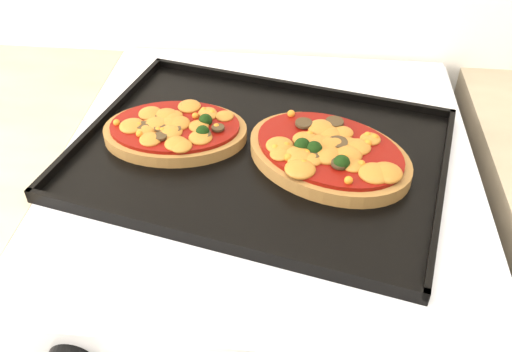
% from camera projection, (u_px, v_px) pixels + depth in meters
% --- Properties ---
extents(stove, '(0.60, 0.60, 0.91)m').
position_uv_depth(stove, '(264.00, 336.00, 1.11)').
color(stove, silver).
rests_on(stove, floor).
extents(baking_tray, '(0.58, 0.48, 0.02)m').
position_uv_depth(baking_tray, '(260.00, 152.00, 0.80)').
color(baking_tray, black).
rests_on(baking_tray, stove).
extents(pizza_left, '(0.22, 0.16, 0.03)m').
position_uv_depth(pizza_left, '(175.00, 129.00, 0.82)').
color(pizza_left, '#925D32').
rests_on(pizza_left, baking_tray).
extents(pizza_right, '(0.29, 0.26, 0.03)m').
position_uv_depth(pizza_right, '(329.00, 152.00, 0.78)').
color(pizza_right, '#925D32').
rests_on(pizza_right, baking_tray).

